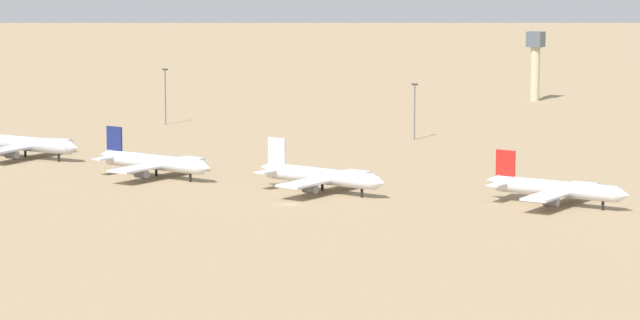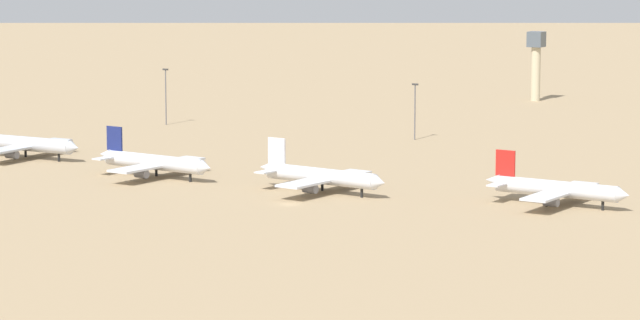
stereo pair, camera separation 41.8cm
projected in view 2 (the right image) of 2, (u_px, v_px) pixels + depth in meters
name	position (u px, v px, depth m)	size (l,w,h in m)	color
ground	(289.00, 204.00, 337.52)	(4000.00, 4000.00, 0.00)	#9E8460
parked_jet_yellow_1	(23.00, 144.00, 404.71)	(35.58, 29.74, 11.80)	silver
parked_jet_navy_2	(153.00, 162.00, 373.15)	(34.54, 29.20, 11.40)	silver
parked_jet_white_3	(320.00, 176.00, 351.93)	(34.57, 29.29, 11.42)	silver
parked_jet_red_4	(555.00, 189.00, 335.40)	(33.41, 28.13, 11.04)	silver
control_tower	(536.00, 59.00, 540.25)	(5.20, 5.20, 23.86)	#C6B793
light_pole_mid	(415.00, 107.00, 440.11)	(1.80, 0.50, 15.87)	#59595E
light_pole_east	(166.00, 93.00, 474.13)	(1.80, 0.50, 17.02)	#59595E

